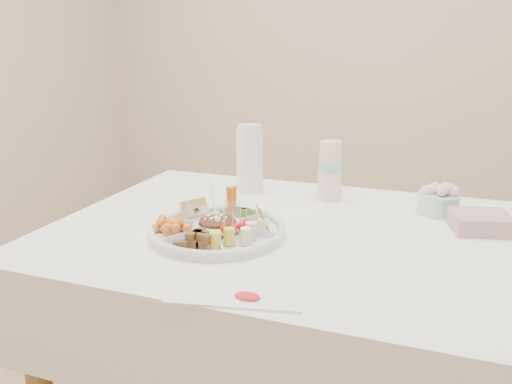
% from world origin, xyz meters
% --- Properties ---
extents(wall_back, '(4.00, 0.02, 2.70)m').
position_xyz_m(wall_back, '(0.00, 2.00, 1.35)').
color(wall_back, beige).
rests_on(wall_back, ground).
extents(dining_table, '(1.52, 1.02, 0.76)m').
position_xyz_m(dining_table, '(0.00, 0.00, 0.38)').
color(dining_table, white).
rests_on(dining_table, floor).
extents(party_tray, '(0.39, 0.39, 0.04)m').
position_xyz_m(party_tray, '(-0.24, -0.13, 0.78)').
color(party_tray, white).
rests_on(party_tray, dining_table).
extents(bean_dip, '(0.11, 0.11, 0.04)m').
position_xyz_m(bean_dip, '(-0.24, -0.13, 0.79)').
color(bean_dip, black).
rests_on(bean_dip, party_tray).
extents(tortillas, '(0.10, 0.10, 0.06)m').
position_xyz_m(tortillas, '(-0.13, -0.07, 0.80)').
color(tortillas, olive).
rests_on(tortillas, party_tray).
extents(carrot_cucumber, '(0.11, 0.11, 0.09)m').
position_xyz_m(carrot_cucumber, '(-0.24, 0.00, 0.82)').
color(carrot_cucumber, orange).
rests_on(carrot_cucumber, party_tray).
extents(pita_raisins, '(0.11, 0.11, 0.06)m').
position_xyz_m(pita_raisins, '(-0.35, -0.06, 0.80)').
color(pita_raisins, '#DCB958').
rests_on(pita_raisins, party_tray).
extents(cherries, '(0.12, 0.12, 0.05)m').
position_xyz_m(cherries, '(-0.36, -0.19, 0.79)').
color(cherries, orange).
rests_on(cherries, party_tray).
extents(granola_chunks, '(0.11, 0.11, 0.04)m').
position_xyz_m(granola_chunks, '(-0.25, -0.26, 0.79)').
color(granola_chunks, '#583518').
rests_on(granola_chunks, party_tray).
extents(banana_tomato, '(0.10, 0.10, 0.08)m').
position_xyz_m(banana_tomato, '(-0.13, -0.20, 0.82)').
color(banana_tomato, '#F2D478').
rests_on(banana_tomato, party_tray).
extents(cup_stack, '(0.09, 0.09, 0.23)m').
position_xyz_m(cup_stack, '(-0.02, 0.32, 0.87)').
color(cup_stack, white).
rests_on(cup_stack, dining_table).
extents(thermos, '(0.10, 0.10, 0.25)m').
position_xyz_m(thermos, '(-0.31, 0.32, 0.88)').
color(thermos, white).
rests_on(thermos, dining_table).
extents(flower_bowl, '(0.15, 0.15, 0.10)m').
position_xyz_m(flower_bowl, '(0.34, 0.29, 0.81)').
color(flower_bowl, '#B4CABE').
rests_on(flower_bowl, dining_table).
extents(napkin_stack, '(0.19, 0.17, 0.05)m').
position_xyz_m(napkin_stack, '(0.46, 0.17, 0.78)').
color(napkin_stack, '#B28891').
rests_on(napkin_stack, dining_table).
extents(placemat, '(0.31, 0.16, 0.01)m').
position_xyz_m(placemat, '(-0.06, -0.45, 0.76)').
color(placemat, white).
rests_on(placemat, dining_table).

